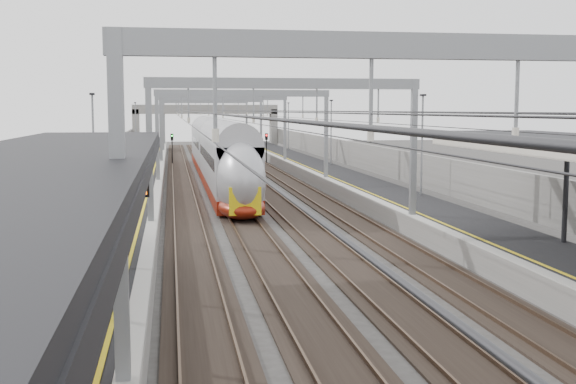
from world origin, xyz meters
name	(u,v)px	position (x,y,z in m)	size (l,w,h in m)	color
platform_left	(137,183)	(-8.00, 45.00, 0.50)	(4.00, 120.00, 1.00)	black
platform_right	(339,180)	(8.00, 45.00, 0.50)	(4.00, 120.00, 1.00)	black
tracks	(240,187)	(0.00, 45.00, 0.05)	(11.40, 140.00, 0.20)	black
overhead_line	(232,110)	(0.00, 51.62, 6.14)	(13.00, 140.00, 6.60)	gray
canopy_left	(31,164)	(-8.02, 2.99, 5.09)	(4.40, 30.00, 4.24)	black
overbridge	(206,115)	(0.00, 100.00, 5.31)	(22.00, 2.20, 6.90)	slate
wall_left	(94,169)	(-11.20, 45.00, 1.60)	(0.30, 120.00, 3.20)	slate
wall_right	(377,166)	(11.20, 45.00, 1.60)	(0.30, 120.00, 3.20)	slate
train	(217,158)	(-1.50, 49.24, 2.11)	(2.73, 49.66, 4.31)	maroon
signal_green	(172,143)	(-5.20, 70.03, 2.42)	(0.32, 0.32, 3.48)	black
signal_red_near	(253,145)	(3.20, 64.13, 2.42)	(0.32, 0.32, 3.48)	black
signal_red_far	(266,143)	(5.40, 69.77, 2.42)	(0.32, 0.32, 3.48)	black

